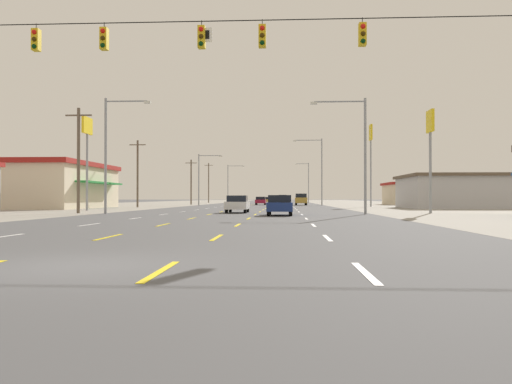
# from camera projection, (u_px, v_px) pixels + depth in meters

# --- Properties ---
(ground_plane) EXTENTS (572.00, 572.00, 0.00)m
(ground_plane) POSITION_uv_depth(u_px,v_px,m) (257.00, 206.00, 75.38)
(ground_plane) COLOR #4C4C4F
(lot_apron_left) EXTENTS (28.00, 440.00, 0.01)m
(lot_apron_left) POSITION_uv_depth(u_px,v_px,m) (91.00, 206.00, 76.70)
(lot_apron_left) COLOR gray
(lot_apron_left) RESTS_ON ground
(lot_apron_right) EXTENTS (28.00, 440.00, 0.01)m
(lot_apron_right) POSITION_uv_depth(u_px,v_px,m) (429.00, 207.00, 74.06)
(lot_apron_right) COLOR gray
(lot_apron_right) RESTS_ON ground
(lane_markings) EXTENTS (10.64, 227.60, 0.01)m
(lane_markings) POSITION_uv_depth(u_px,v_px,m) (266.00, 203.00, 113.82)
(lane_markings) COLOR white
(lane_markings) RESTS_ON ground
(signal_span_wire) EXTENTS (27.63, 0.53, 9.50)m
(signal_span_wire) POSITION_uv_depth(u_px,v_px,m) (191.00, 91.00, 21.42)
(signal_span_wire) COLOR brown
(signal_span_wire) RESTS_ON ground
(sedan_inner_right_nearest) EXTENTS (1.80, 4.50, 1.46)m
(sedan_inner_right_nearest) POSITION_uv_depth(u_px,v_px,m) (280.00, 205.00, 37.17)
(sedan_inner_right_nearest) COLOR navy
(sedan_inner_right_nearest) RESTS_ON ground
(sedan_center_turn_near) EXTENTS (1.80, 4.50, 1.46)m
(sedan_center_turn_near) POSITION_uv_depth(u_px,v_px,m) (237.00, 204.00, 43.68)
(sedan_center_turn_near) COLOR white
(sedan_center_turn_near) RESTS_ON ground
(suv_far_right_mid) EXTENTS (1.98, 4.90, 1.98)m
(suv_far_right_mid) POSITION_uv_depth(u_px,v_px,m) (301.00, 199.00, 88.04)
(suv_far_right_mid) COLOR #B28C33
(suv_far_right_mid) RESTS_ON ground
(sedan_center_turn_midfar) EXTENTS (1.80, 4.50, 1.46)m
(sedan_center_turn_midfar) POSITION_uv_depth(u_px,v_px,m) (261.00, 201.00, 91.52)
(sedan_center_turn_midfar) COLOR maroon
(sedan_center_turn_midfar) RESTS_ON ground
(hatchback_far_left_far) EXTENTS (1.72, 3.90, 1.54)m
(hatchback_far_left_far) POSITION_uv_depth(u_px,v_px,m) (232.00, 200.00, 108.25)
(hatchback_far_left_far) COLOR white
(hatchback_far_left_far) RESTS_ON ground
(sedan_center_turn_farther) EXTENTS (1.80, 4.50, 1.46)m
(sedan_center_turn_farther) POSITION_uv_depth(u_px,v_px,m) (266.00, 200.00, 121.78)
(sedan_center_turn_farther) COLOR #B28C33
(sedan_center_turn_farther) RESTS_ON ground
(suv_inner_right_farthest) EXTENTS (1.98, 4.90, 1.98)m
(suv_inner_right_farthest) POSITION_uv_depth(u_px,v_px,m) (282.00, 199.00, 126.73)
(suv_inner_right_farthest) COLOR maroon
(suv_inner_right_farthest) RESTS_ON ground
(storefront_left_row_1) EXTENTS (15.22, 18.27, 5.53)m
(storefront_left_row_1) POSITION_uv_depth(u_px,v_px,m) (41.00, 185.00, 62.94)
(storefront_left_row_1) COLOR beige
(storefront_left_row_1) RESTS_ON ground
(storefront_right_row_1) EXTENTS (14.54, 12.30, 4.11)m
(storefront_right_row_1) POSITION_uv_depth(u_px,v_px,m) (463.00, 191.00, 63.40)
(storefront_right_row_1) COLOR #B2B2B7
(storefront_right_row_1) RESTS_ON ground
(storefront_right_row_2) EXTENTS (11.43, 11.06, 4.10)m
(storefront_right_row_2) POSITION_uv_depth(u_px,v_px,m) (417.00, 193.00, 96.19)
(storefront_right_row_2) COLOR beige
(storefront_right_row_2) RESTS_ON ground
(pole_sign_left_row_1) EXTENTS (0.24, 2.32, 9.29)m
(pole_sign_left_row_1) POSITION_uv_depth(u_px,v_px,m) (87.00, 139.00, 51.22)
(pole_sign_left_row_1) COLOR gray
(pole_sign_left_row_1) RESTS_ON ground
(pole_sign_right_row_1) EXTENTS (0.24, 1.64, 8.47)m
(pole_sign_right_row_1) POSITION_uv_depth(u_px,v_px,m) (430.00, 137.00, 42.19)
(pole_sign_right_row_1) COLOR gray
(pole_sign_right_row_1) RESTS_ON ground
(pole_sign_right_row_2) EXTENTS (0.24, 1.66, 11.59)m
(pole_sign_right_row_2) POSITION_uv_depth(u_px,v_px,m) (371.00, 146.00, 72.63)
(pole_sign_right_row_2) COLOR gray
(pole_sign_right_row_2) RESTS_ON ground
(streetlight_left_row_0) EXTENTS (3.71, 0.26, 9.14)m
(streetlight_left_row_0) POSITION_uv_depth(u_px,v_px,m) (110.00, 147.00, 40.59)
(streetlight_left_row_0) COLOR gray
(streetlight_left_row_0) RESTS_ON ground
(streetlight_right_row_0) EXTENTS (4.29, 0.26, 8.94)m
(streetlight_right_row_0) POSITION_uv_depth(u_px,v_px,m) (359.00, 146.00, 39.55)
(streetlight_right_row_0) COLOR gray
(streetlight_right_row_0) RESTS_ON ground
(streetlight_left_row_1) EXTENTS (4.03, 0.26, 8.51)m
(streetlight_left_row_1) POSITION_uv_depth(u_px,v_px,m) (201.00, 175.00, 85.26)
(streetlight_left_row_1) COLOR gray
(streetlight_left_row_1) RESTS_ON ground
(streetlight_right_row_1) EXTENTS (4.76, 0.26, 10.97)m
(streetlight_right_row_1) POSITION_uv_depth(u_px,v_px,m) (319.00, 167.00, 84.24)
(streetlight_right_row_1) COLOR gray
(streetlight_right_row_1) RESTS_ON ground
(streetlight_left_row_2) EXTENTS (4.32, 0.26, 9.57)m
(streetlight_left_row_2) POSITION_uv_depth(u_px,v_px,m) (230.00, 181.00, 129.95)
(streetlight_left_row_2) COLOR gray
(streetlight_left_row_2) RESTS_ON ground
(streetlight_right_row_2) EXTENTS (3.44, 0.26, 10.06)m
(streetlight_right_row_2) POSITION_uv_depth(u_px,v_px,m) (307.00, 180.00, 128.91)
(streetlight_right_row_2) COLOR gray
(streetlight_right_row_2) RESTS_ON ground
(utility_pole_left_row_0) EXTENTS (2.20, 0.26, 8.65)m
(utility_pole_left_row_0) POSITION_uv_depth(u_px,v_px,m) (79.00, 158.00, 42.22)
(utility_pole_left_row_0) COLOR brown
(utility_pole_left_row_0) RESTS_ON ground
(utility_pole_left_row_1) EXTENTS (2.20, 0.26, 8.96)m
(utility_pole_left_row_1) POSITION_uv_depth(u_px,v_px,m) (138.00, 172.00, 68.80)
(utility_pole_left_row_1) COLOR brown
(utility_pole_left_row_1) RESTS_ON ground
(utility_pole_left_row_2) EXTENTS (2.20, 0.26, 8.34)m
(utility_pole_left_row_2) POSITION_uv_depth(u_px,v_px,m) (191.00, 181.00, 95.47)
(utility_pole_left_row_2) COLOR brown
(utility_pole_left_row_2) RESTS_ON ground
(utility_pole_left_row_3) EXTENTS (2.20, 0.26, 10.26)m
(utility_pole_left_row_3) POSITION_uv_depth(u_px,v_px,m) (209.00, 182.00, 132.72)
(utility_pole_left_row_3) COLOR brown
(utility_pole_left_row_3) RESTS_ON ground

